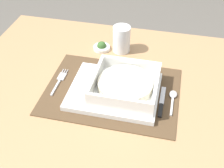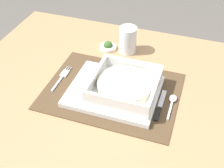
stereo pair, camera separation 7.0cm
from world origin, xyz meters
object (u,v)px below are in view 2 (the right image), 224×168
(butter_knife, at_px, (160,107))
(dining_table, at_px, (109,109))
(condiment_saucer, at_px, (108,46))
(drinking_glass, at_px, (127,41))
(fork, at_px, (62,76))
(spoon, at_px, (173,100))
(porridge_bowl, at_px, (125,86))

(butter_knife, bearing_deg, dining_table, 168.21)
(butter_knife, distance_m, condiment_saucer, 0.35)
(butter_knife, xyz_separation_m, drinking_glass, (-0.18, 0.26, 0.04))
(fork, bearing_deg, butter_knife, -9.80)
(spoon, distance_m, drinking_glass, 0.31)
(drinking_glass, relative_size, condiment_saucer, 1.59)
(butter_knife, relative_size, condiment_saucer, 2.15)
(butter_knife, bearing_deg, spoon, 52.88)
(butter_knife, height_order, drinking_glass, drinking_glass)
(spoon, relative_size, condiment_saucer, 1.72)
(dining_table, bearing_deg, spoon, -2.47)
(spoon, height_order, drinking_glass, drinking_glass)
(dining_table, distance_m, condiment_saucer, 0.24)
(butter_knife, bearing_deg, condiment_saucer, 137.92)
(porridge_bowl, xyz_separation_m, fork, (-0.22, 0.02, -0.03))
(dining_table, distance_m, drinking_glass, 0.26)
(porridge_bowl, bearing_deg, drinking_glass, 105.05)
(dining_table, xyz_separation_m, butter_knife, (0.18, -0.05, 0.11))
(fork, height_order, spoon, spoon)
(porridge_bowl, bearing_deg, condiment_saucer, 120.31)
(condiment_saucer, bearing_deg, fork, -112.23)
(butter_knife, bearing_deg, drinking_glass, 127.77)
(dining_table, relative_size, fork, 7.39)
(porridge_bowl, height_order, condiment_saucer, porridge_bowl)
(butter_knife, relative_size, drinking_glass, 1.35)
(drinking_glass, bearing_deg, butter_knife, -55.15)
(spoon, relative_size, drinking_glass, 1.09)
(porridge_bowl, bearing_deg, dining_table, 157.07)
(porridge_bowl, relative_size, drinking_glass, 1.99)
(dining_table, bearing_deg, drinking_glass, 91.04)
(spoon, bearing_deg, fork, 178.48)
(dining_table, xyz_separation_m, drinking_glass, (-0.00, 0.21, 0.15))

